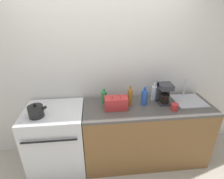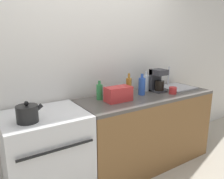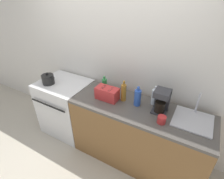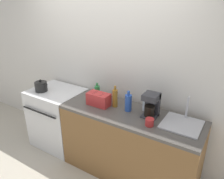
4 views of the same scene
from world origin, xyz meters
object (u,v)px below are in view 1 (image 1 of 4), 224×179
(bottle_amber, at_px, (130,97))
(coffee_maker, at_px, (164,93))
(bottle_blue, at_px, (144,97))
(cup_red, at_px, (175,107))
(kettle, at_px, (36,111))
(bottle_clear, at_px, (154,93))
(bottle_green, at_px, (104,97))
(stove, at_px, (57,138))
(toaster, at_px, (116,103))

(bottle_amber, bearing_deg, coffee_maker, 2.25)
(bottle_blue, bearing_deg, cup_red, -26.29)
(bottle_blue, relative_size, cup_red, 2.75)
(kettle, distance_m, cup_red, 1.75)
(bottle_clear, relative_size, bottle_green, 1.16)
(bottle_green, bearing_deg, stove, -168.78)
(bottle_blue, bearing_deg, kettle, -173.71)
(stove, relative_size, coffee_maker, 3.19)
(bottle_amber, bearing_deg, stove, -177.72)
(toaster, distance_m, cup_red, 0.77)
(toaster, bearing_deg, cup_red, -8.21)
(toaster, relative_size, bottle_green, 1.36)
(toaster, xyz_separation_m, bottle_green, (-0.15, 0.17, 0.01))
(bottle_clear, xyz_separation_m, bottle_amber, (-0.37, -0.12, 0.01))
(toaster, height_order, bottle_green, bottle_green)
(cup_red, bearing_deg, bottle_amber, 161.54)
(kettle, height_order, toaster, kettle)
(kettle, bearing_deg, bottle_clear, 10.07)
(kettle, relative_size, bottle_amber, 0.80)
(cup_red, bearing_deg, bottle_clear, 121.21)
(stove, bearing_deg, bottle_blue, 1.56)
(bottle_blue, bearing_deg, toaster, -170.13)
(bottle_green, bearing_deg, bottle_amber, -15.26)
(bottle_clear, relative_size, cup_red, 2.68)
(cup_red, bearing_deg, toaster, 171.79)
(kettle, relative_size, cup_red, 2.39)
(toaster, height_order, cup_red, toaster)
(bottle_green, bearing_deg, bottle_clear, 1.84)
(kettle, distance_m, toaster, 1.00)
(coffee_maker, xyz_separation_m, cup_red, (0.07, -0.21, -0.11))
(kettle, relative_size, bottle_green, 1.04)
(bottle_amber, distance_m, cup_red, 0.59)
(bottle_blue, height_order, cup_red, bottle_blue)
(cup_red, bearing_deg, coffee_maker, 109.93)
(kettle, bearing_deg, bottle_amber, 7.67)
(bottle_clear, bearing_deg, toaster, -161.33)
(toaster, bearing_deg, bottle_clear, 18.67)
(toaster, relative_size, cup_red, 3.14)
(bottle_green, bearing_deg, coffee_maker, -5.20)
(stove, height_order, bottle_amber, bottle_amber)
(kettle, bearing_deg, bottle_green, 16.78)
(stove, distance_m, bottle_green, 0.89)
(toaster, xyz_separation_m, coffee_maker, (0.68, 0.10, 0.07))
(stove, distance_m, toaster, 0.99)
(stove, xyz_separation_m, toaster, (0.83, -0.04, 0.54))
(kettle, bearing_deg, coffee_maker, 6.11)
(toaster, relative_size, coffee_maker, 1.02)
(kettle, height_order, bottle_blue, bottle_blue)
(bottle_blue, xyz_separation_m, bottle_amber, (-0.20, 0.01, 0.01))
(stove, xyz_separation_m, bottle_clear, (1.40, 0.16, 0.56))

